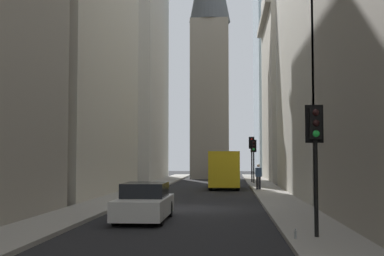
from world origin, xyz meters
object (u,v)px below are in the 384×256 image
(traffic_light_far_junction, at_px, (254,151))
(discarded_bottle, at_px, (295,235))
(traffic_light_foreground, at_px, (315,139))
(delivery_truck, at_px, (225,170))
(sedan_white, at_px, (144,203))
(pedestrian, at_px, (258,175))
(traffic_light_midblock, at_px, (252,149))

(traffic_light_far_junction, relative_size, discarded_bottle, 14.17)
(traffic_light_foreground, height_order, discarded_bottle, traffic_light_foreground)
(delivery_truck, distance_m, discarded_bottle, 25.21)
(sedan_white, bearing_deg, traffic_light_far_junction, -11.48)
(delivery_truck, xyz_separation_m, traffic_light_foreground, (-24.72, -2.87, 1.44))
(delivery_truck, relative_size, pedestrian, 3.63)
(sedan_white, relative_size, traffic_light_midblock, 1.03)
(discarded_bottle, bearing_deg, traffic_light_foreground, -60.83)
(delivery_truck, bearing_deg, traffic_light_far_junction, -23.13)
(delivery_truck, height_order, pedestrian, delivery_truck)
(delivery_truck, height_order, discarded_bottle, delivery_truck)
(delivery_truck, relative_size, traffic_light_foreground, 1.72)
(traffic_light_foreground, bearing_deg, traffic_light_midblock, 0.79)
(sedan_white, relative_size, pedestrian, 2.42)
(traffic_light_foreground, bearing_deg, traffic_light_far_junction, 0.67)
(delivery_truck, distance_m, traffic_light_far_junction, 6.56)
(delivery_truck, distance_m, traffic_light_foreground, 24.93)
(delivery_truck, xyz_separation_m, traffic_light_far_junction, (5.87, -2.51, 1.49))
(traffic_light_foreground, xyz_separation_m, traffic_light_midblock, (32.46, 0.45, 0.30))
(traffic_light_far_junction, bearing_deg, traffic_light_midblock, 2.76)
(traffic_light_midblock, bearing_deg, sedan_white, 169.45)
(traffic_light_far_junction, relative_size, pedestrian, 2.15)
(delivery_truck, relative_size, sedan_white, 1.50)
(sedan_white, bearing_deg, traffic_light_midblock, -10.55)
(sedan_white, relative_size, traffic_light_foreground, 1.14)
(sedan_white, relative_size, traffic_light_far_junction, 1.12)
(delivery_truck, relative_size, traffic_light_far_junction, 1.69)
(traffic_light_foreground, bearing_deg, pedestrian, 1.11)
(delivery_truck, relative_size, traffic_light_midblock, 1.55)
(delivery_truck, relative_size, discarded_bottle, 23.93)
(delivery_truck, bearing_deg, discarded_bottle, -174.92)
(pedestrian, bearing_deg, traffic_light_foreground, -178.89)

